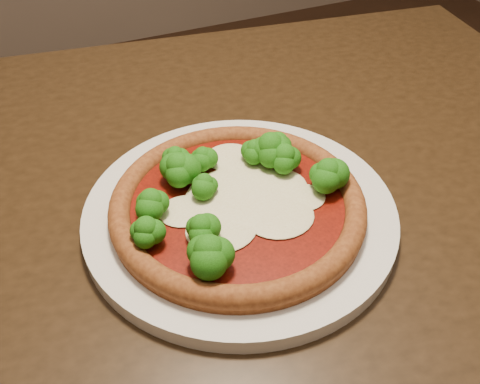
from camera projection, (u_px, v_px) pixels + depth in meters
name	position (u px, v px, depth m)	size (l,w,h in m)	color
dining_table	(233.00, 232.00, 0.74)	(1.18, 0.95, 0.75)	black
plate	(240.00, 213.00, 0.60)	(0.35, 0.35, 0.02)	silver
pizza	(237.00, 199.00, 0.58)	(0.28, 0.28, 0.06)	brown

